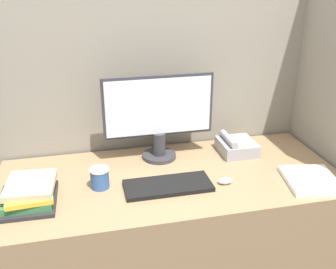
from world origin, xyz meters
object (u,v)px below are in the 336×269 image
at_px(monitor, 159,116).
at_px(book_stack, 29,193).
at_px(keyboard, 168,186).
at_px(coffee_cup, 100,178).
at_px(desk_telephone, 236,146).
at_px(mouse, 225,181).

distance_m(monitor, book_stack, 0.71).
relative_size(monitor, keyboard, 1.42).
height_order(coffee_cup, book_stack, same).
bearing_deg(coffee_cup, desk_telephone, 15.05).
relative_size(coffee_cup, desk_telephone, 0.48).
bearing_deg(desk_telephone, keyboard, -148.35).
height_order(keyboard, desk_telephone, desk_telephone).
bearing_deg(keyboard, coffee_cup, 166.43).
distance_m(monitor, desk_telephone, 0.46).
xyz_separation_m(monitor, keyboard, (-0.02, -0.31, -0.22)).
relative_size(keyboard, book_stack, 1.39).
distance_m(mouse, desk_telephone, 0.34).
bearing_deg(coffee_cup, book_stack, -169.86).
xyz_separation_m(mouse, book_stack, (-0.86, 0.04, 0.03)).
distance_m(mouse, coffee_cup, 0.57).
relative_size(monitor, desk_telephone, 2.85).
height_order(mouse, desk_telephone, desk_telephone).
relative_size(keyboard, mouse, 5.79).
height_order(mouse, coffee_cup, coffee_cup).
relative_size(mouse, book_stack, 0.24).
bearing_deg(monitor, desk_telephone, -5.30).
relative_size(mouse, desk_telephone, 0.35).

